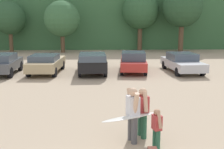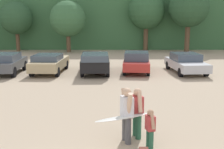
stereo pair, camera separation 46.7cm
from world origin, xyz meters
name	(u,v)px [view 1 (the left image)]	position (x,y,z in m)	size (l,w,h in m)	color
hillside_ridge	(107,14)	(0.00, 35.70, 4.45)	(108.00, 12.00, 8.89)	#38663D
tree_left	(9,18)	(-11.33, 28.12, 3.87)	(3.76, 3.76, 5.77)	brown
tree_far_left	(62,19)	(-5.17, 27.13, 3.80)	(4.05, 4.05, 5.84)	brown
tree_center_left	(140,11)	(3.95, 28.96, 4.72)	(4.37, 4.37, 6.94)	brown
tree_far_right	(182,7)	(8.60, 27.52, 5.10)	(4.60, 4.60, 7.44)	brown
parked_car_dark_gray	(3,63)	(-7.48, 14.13, 0.79)	(1.93, 4.11, 1.46)	#4C4F54
parked_car_tan	(46,63)	(-4.61, 14.53, 0.74)	(2.11, 4.53, 1.37)	tan
parked_car_black	(92,62)	(-1.33, 14.29, 0.83)	(2.08, 4.63, 1.50)	black
parked_car_red	(133,61)	(1.62, 14.86, 0.77)	(2.17, 4.56, 1.49)	#B72D28
parked_car_silver	(182,62)	(5.16, 14.66, 0.71)	(2.33, 4.61, 1.37)	silver
person_adult	(133,112)	(0.31, 3.03, 0.99)	(0.42, 0.85, 1.75)	#4C4C51
person_child	(157,126)	(0.97, 2.56, 0.69)	(0.29, 0.58, 1.22)	#26593F
person_companion	(142,109)	(0.66, 3.39, 0.93)	(0.40, 0.75, 1.65)	#26593F
surfboard_white	(130,117)	(0.20, 2.92, 0.85)	(1.94, 1.31, 0.17)	white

